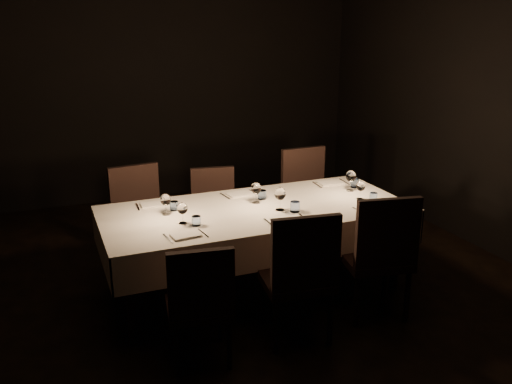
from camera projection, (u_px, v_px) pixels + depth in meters
name	position (u px, v px, depth m)	size (l,w,h in m)	color
room	(256.00, 119.00, 4.25)	(5.01, 6.01, 3.01)	black
dining_table	(256.00, 216.00, 4.49)	(2.52, 1.12, 0.76)	black
chair_near_left	(200.00, 300.00, 3.54)	(0.48, 0.48, 0.89)	black
place_setting_near_left	(187.00, 219.00, 4.03)	(0.31, 0.39, 0.17)	silver
chair_near_center	(299.00, 272.00, 3.80)	(0.54, 0.54, 1.01)	black
place_setting_near_center	(286.00, 205.00, 4.31)	(0.35, 0.42, 0.20)	silver
chair_near_right	(379.00, 251.00, 4.13)	(0.57, 0.57, 1.02)	black
place_setting_near_right	(367.00, 195.00, 4.59)	(0.31, 0.39, 0.16)	silver
chair_far_left	(139.00, 214.00, 5.00)	(0.52, 0.52, 0.97)	black
place_setting_far_left	(164.00, 203.00, 4.38)	(0.31, 0.40, 0.17)	silver
chair_far_center	(214.00, 209.00, 5.26)	(0.49, 0.49, 0.88)	black
place_setting_far_center	(252.00, 192.00, 4.66)	(0.33, 0.40, 0.18)	silver
chair_far_right	(308.00, 193.00, 5.55)	(0.49, 0.49, 1.00)	black
place_setting_far_right	(345.00, 180.00, 4.99)	(0.35, 0.41, 0.19)	silver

